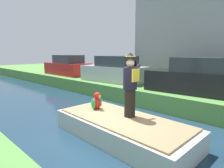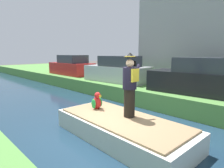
{
  "view_description": "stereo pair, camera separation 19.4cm",
  "coord_description": "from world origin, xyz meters",
  "px_view_note": "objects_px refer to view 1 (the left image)",
  "views": [
    {
      "loc": [
        -3.99,
        -3.63,
        2.57
      ],
      "look_at": [
        0.16,
        0.3,
        1.61
      ],
      "focal_mm": 30.48,
      "sensor_mm": 36.0,
      "label": 1
    },
    {
      "loc": [
        -3.85,
        -3.77,
        2.57
      ],
      "look_at": [
        0.16,
        0.3,
        1.61
      ],
      "focal_mm": 30.48,
      "sensor_mm": 36.0,
      "label": 2
    }
  ],
  "objects_px": {
    "parked_car_dark": "(197,78)",
    "person_pirate": "(130,85)",
    "parked_car_red": "(67,66)",
    "boat": "(122,128)",
    "parked_car_silver": "(114,71)",
    "parrot_plush": "(97,102)"
  },
  "relations": [
    {
      "from": "person_pirate",
      "to": "parked_car_red",
      "type": "height_order",
      "value": "person_pirate"
    },
    {
      "from": "parked_car_dark",
      "to": "parked_car_red",
      "type": "bearing_deg",
      "value": 90.0
    },
    {
      "from": "parrot_plush",
      "to": "parked_car_silver",
      "type": "xyz_separation_m",
      "value": [
        4.22,
        3.09,
        0.53
      ]
    },
    {
      "from": "parked_car_red",
      "to": "boat",
      "type": "bearing_deg",
      "value": -114.98
    },
    {
      "from": "parked_car_red",
      "to": "person_pirate",
      "type": "bearing_deg",
      "value": -113.49
    },
    {
      "from": "parked_car_silver",
      "to": "person_pirate",
      "type": "bearing_deg",
      "value": -132.91
    },
    {
      "from": "boat",
      "to": "person_pirate",
      "type": "relative_size",
      "value": 2.31
    },
    {
      "from": "person_pirate",
      "to": "parked_car_silver",
      "type": "bearing_deg",
      "value": 63.68
    },
    {
      "from": "boat",
      "to": "parked_car_dark",
      "type": "height_order",
      "value": "parked_car_dark"
    },
    {
      "from": "parked_car_red",
      "to": "parked_car_silver",
      "type": "bearing_deg",
      "value": -90.0
    },
    {
      "from": "parked_car_dark",
      "to": "person_pirate",
      "type": "bearing_deg",
      "value": 174.23
    },
    {
      "from": "boat",
      "to": "parked_car_silver",
      "type": "height_order",
      "value": "parked_car_silver"
    },
    {
      "from": "person_pirate",
      "to": "parked_car_dark",
      "type": "height_order",
      "value": "person_pirate"
    },
    {
      "from": "parked_car_red",
      "to": "parked_car_dark",
      "type": "bearing_deg",
      "value": -90.0
    },
    {
      "from": "parrot_plush",
      "to": "parked_car_silver",
      "type": "distance_m",
      "value": 5.25
    },
    {
      "from": "boat",
      "to": "parked_car_silver",
      "type": "bearing_deg",
      "value": 44.81
    },
    {
      "from": "parked_car_silver",
      "to": "parked_car_red",
      "type": "xyz_separation_m",
      "value": [
        0.0,
        4.95,
        0.0
      ]
    },
    {
      "from": "parrot_plush",
      "to": "parked_car_dark",
      "type": "xyz_separation_m",
      "value": [
        4.22,
        -1.66,
        0.53
      ]
    },
    {
      "from": "parked_car_silver",
      "to": "parrot_plush",
      "type": "bearing_deg",
      "value": -143.76
    },
    {
      "from": "parrot_plush",
      "to": "boat",
      "type": "bearing_deg",
      "value": -93.74
    },
    {
      "from": "boat",
      "to": "person_pirate",
      "type": "xyz_separation_m",
      "value": [
        0.25,
        -0.08,
        1.23
      ]
    },
    {
      "from": "person_pirate",
      "to": "parked_car_red",
      "type": "distance_m",
      "value": 10.14
    }
  ]
}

